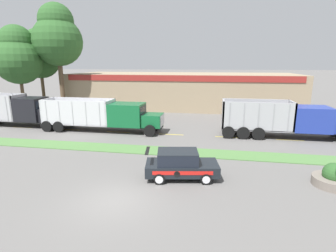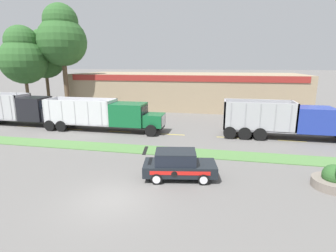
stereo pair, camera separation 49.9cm
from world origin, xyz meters
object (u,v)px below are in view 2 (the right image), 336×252
(dump_truck_mid, at_px, (25,111))
(stone_planter, at_px, (333,180))
(dump_truck_trail, at_px, (115,116))
(dump_truck_lead, at_px, (298,122))
(rally_car, at_px, (178,164))

(dump_truck_mid, distance_m, stone_planter, 29.24)
(dump_truck_trail, relative_size, stone_planter, 5.63)
(dump_truck_trail, bearing_deg, dump_truck_lead, 2.39)
(dump_truck_mid, relative_size, dump_truck_trail, 0.95)
(stone_planter, bearing_deg, dump_truck_lead, 86.24)
(dump_truck_trail, bearing_deg, rally_car, -50.69)
(dump_truck_trail, distance_m, stone_planter, 19.02)
(dump_truck_lead, bearing_deg, stone_planter, -93.76)
(rally_car, xyz_separation_m, stone_planter, (8.55, 0.49, -0.41))
(dump_truck_mid, xyz_separation_m, stone_planter, (27.48, -9.91, -1.17))
(dump_truck_mid, relative_size, stone_planter, 5.33)
(dump_truck_mid, height_order, rally_car, dump_truck_mid)
(dump_truck_mid, relative_size, rally_car, 2.56)
(dump_truck_lead, bearing_deg, rally_car, -131.26)
(dump_truck_lead, xyz_separation_m, dump_truck_trail, (-17.22, -0.72, -0.02))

